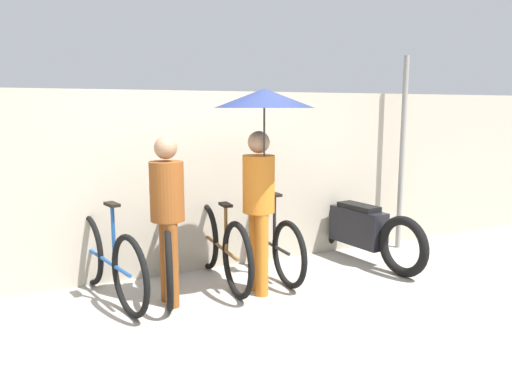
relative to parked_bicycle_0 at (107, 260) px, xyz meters
name	(u,v)px	position (x,y,z in m)	size (l,w,h in m)	color
ground_plane	(248,337)	(0.89, -1.37, -0.40)	(30.00, 30.00, 0.00)	#9E998E
back_wall	(178,183)	(0.89, 0.52, 0.63)	(11.00, 0.12, 2.05)	#B2A893
parked_bicycle_0	(107,260)	(0.00, 0.00, 0.00)	(0.55, 1.81, 1.08)	black
parked_bicycle_1	(167,253)	(0.59, -0.01, 0.00)	(0.57, 1.74, 1.03)	black
parked_bicycle_2	(220,246)	(1.18, -0.01, 0.00)	(0.44, 1.79, 0.97)	black
parked_bicycle_3	(267,241)	(1.77, 0.05, -0.02)	(0.44, 1.78, 1.01)	black
pedestrian_leading	(167,208)	(0.51, -0.39, 0.54)	(0.32, 0.32, 1.61)	brown
pedestrian_center	(262,138)	(1.41, -0.57, 1.19)	(0.95, 0.95, 2.05)	#C66B1E
motorcycle	(358,229)	(3.00, -0.01, 0.00)	(0.58, 2.12, 0.91)	black
awning_pole	(402,154)	(3.85, 0.22, 0.87)	(0.07, 0.07, 2.53)	gray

